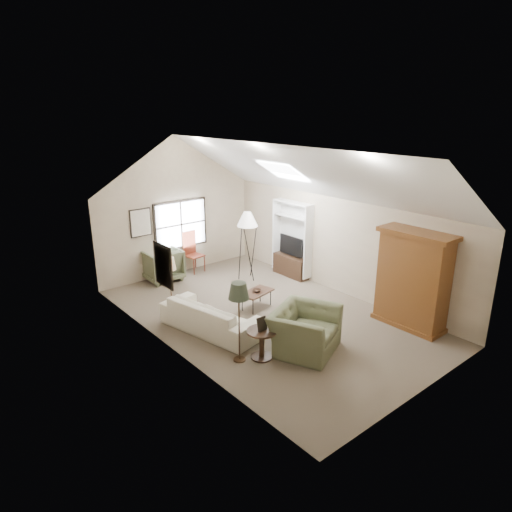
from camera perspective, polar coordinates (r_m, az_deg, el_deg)
room_shell at (r=9.96m, az=1.49°, el=9.36°), size 5.01×8.01×4.00m
window at (r=13.54m, az=-9.38°, el=3.92°), size 1.72×0.08×1.42m
skylight at (r=11.48m, az=3.45°, el=10.59°), size 0.80×1.20×0.52m
wall_art at (r=10.84m, az=-12.96°, el=1.61°), size 1.97×3.71×0.88m
armoire at (r=10.65m, az=19.02°, el=-2.81°), size 0.60×1.50×2.20m
tv_alcove at (r=13.11m, az=4.52°, el=2.28°), size 0.32×1.30×2.10m
media_console at (r=13.35m, az=4.36°, el=-1.25°), size 0.34×1.18×0.60m
tv_panel at (r=13.16m, az=4.43°, el=1.30°), size 0.05×0.90×0.55m
sofa at (r=10.18m, az=-5.62°, el=-7.44°), size 1.41×2.53×0.70m
armchair_near at (r=9.37m, az=6.10°, el=-9.22°), size 1.71×1.62×0.88m
armchair_far at (r=13.21m, az=-11.67°, el=-1.07°), size 1.00×1.03×0.91m
coffee_table at (r=11.25m, az=0.09°, el=-5.48°), size 0.93×0.64×0.43m
bowl at (r=11.16m, az=0.09°, el=-4.34°), size 0.24×0.24×0.05m
side_table at (r=9.12m, az=0.72°, el=-10.94°), size 0.71×0.71×0.60m
side_chair at (r=13.68m, az=-7.73°, el=0.48°), size 0.53×0.53×1.22m
tripod_lamp at (r=12.85m, az=-1.07°, el=1.32°), size 0.69×0.69×2.01m
dark_lamp at (r=8.78m, az=-2.13°, el=-8.22°), size 0.47×0.47×1.67m
tan_lamp at (r=10.82m, az=-10.60°, el=-3.76°), size 0.35×0.35×1.50m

